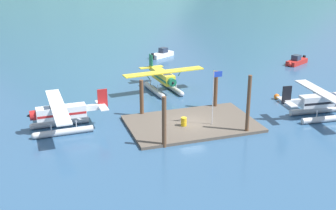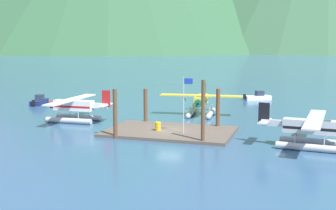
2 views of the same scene
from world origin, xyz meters
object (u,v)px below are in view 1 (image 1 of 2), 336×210
(mooring_buoy, at_px, (277,97))
(boat_red_open_east, at_px, (296,61))
(seaplane_silver_stbd_aft, at_px, (322,104))
(boat_white_open_north, at_px, (163,54))
(seaplane_yellow_bow_centre, at_px, (163,79))
(fuel_drum, at_px, (184,122))
(flagpole, at_px, (214,91))
(seaplane_white_port_fwd, at_px, (61,116))

(mooring_buoy, distance_m, boat_red_open_east, 17.88)
(seaplane_silver_stbd_aft, distance_m, boat_white_open_north, 32.34)
(seaplane_silver_stbd_aft, bearing_deg, mooring_buoy, 100.44)
(seaplane_yellow_bow_centre, xyz_separation_m, boat_white_open_north, (5.54, 17.51, -1.09))
(seaplane_yellow_bow_centre, bearing_deg, seaplane_silver_stbd_aft, -46.55)
(mooring_buoy, relative_size, seaplane_yellow_bow_centre, 0.06)
(fuel_drum, relative_size, mooring_buoy, 1.30)
(fuel_drum, xyz_separation_m, boat_red_open_east, (25.43, 18.33, -0.25))
(fuel_drum, distance_m, seaplane_silver_stbd_aft, 15.05)
(fuel_drum, distance_m, boat_white_open_north, 30.47)
(boat_white_open_north, bearing_deg, mooring_buoy, -75.49)
(boat_white_open_north, bearing_deg, boat_red_open_east, -31.80)
(flagpole, bearing_deg, fuel_drum, 169.99)
(seaplane_silver_stbd_aft, relative_size, boat_white_open_north, 2.38)
(seaplane_silver_stbd_aft, height_order, seaplane_white_port_fwd, same)
(seaplane_white_port_fwd, xyz_separation_m, boat_red_open_east, (37.08, 14.93, -1.09))
(fuel_drum, distance_m, boat_red_open_east, 31.35)
(boat_white_open_north, bearing_deg, seaplane_white_port_fwd, -125.87)
(flagpole, distance_m, seaplane_silver_stbd_aft, 12.20)
(fuel_drum, relative_size, seaplane_yellow_bow_centre, 0.08)
(flagpole, bearing_deg, seaplane_white_port_fwd, 164.96)
(fuel_drum, bearing_deg, flagpole, -10.01)
(fuel_drum, bearing_deg, boat_white_open_north, 76.17)
(seaplane_yellow_bow_centre, relative_size, seaplane_white_port_fwd, 1.00)
(mooring_buoy, bearing_deg, seaplane_yellow_bow_centre, 148.83)
(boat_red_open_east, distance_m, boat_white_open_north, 21.35)
(fuel_drum, relative_size, boat_red_open_east, 0.20)
(flagpole, bearing_deg, boat_red_open_east, 40.05)
(seaplane_silver_stbd_aft, relative_size, boat_red_open_east, 2.35)
(flagpole, xyz_separation_m, seaplane_white_port_fwd, (-14.64, 3.93, -2.28))
(boat_white_open_north, bearing_deg, seaplane_yellow_bow_centre, -107.55)
(seaplane_white_port_fwd, distance_m, boat_white_open_north, 32.32)
(flagpole, bearing_deg, boat_white_open_north, 81.89)
(flagpole, distance_m, boat_red_open_east, 29.51)
(boat_red_open_east, bearing_deg, fuel_drum, -144.21)
(seaplane_yellow_bow_centre, bearing_deg, fuel_drum, -98.23)
(flagpole, xyz_separation_m, seaplane_silver_stbd_aft, (11.92, -1.29, -2.28))
(flagpole, bearing_deg, seaplane_yellow_bow_centre, 95.65)
(flagpole, xyz_separation_m, seaplane_yellow_bow_centre, (-1.25, 12.61, -2.28))
(flagpole, height_order, boat_red_open_east, flagpole)
(fuel_drum, bearing_deg, boat_red_open_east, 35.79)
(fuel_drum, bearing_deg, seaplane_yellow_bow_centre, 81.77)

